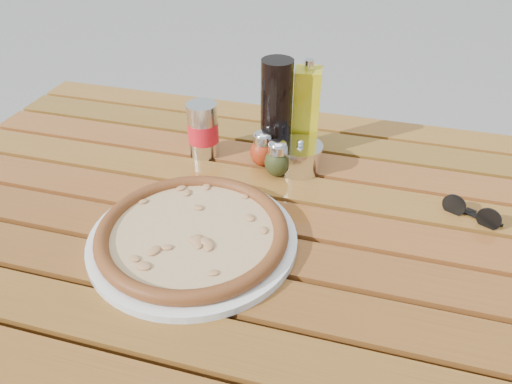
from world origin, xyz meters
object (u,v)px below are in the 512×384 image
(table, at_px, (253,241))
(parmesan_tin, at_px, (299,157))
(plate, at_px, (193,239))
(sunglasses, at_px, (471,212))
(olive_oil_cruet, at_px, (306,111))
(oregano_shaker, at_px, (278,159))
(dark_bottle, at_px, (276,111))
(pepper_shaker, at_px, (263,149))
(pizza, at_px, (192,232))
(soda_can, at_px, (203,130))

(table, height_order, parmesan_tin, parmesan_tin)
(plate, height_order, sunglasses, sunglasses)
(table, bearing_deg, olive_oil_cruet, 79.28)
(oregano_shaker, height_order, dark_bottle, dark_bottle)
(plate, xyz_separation_m, olive_oil_cruet, (0.12, 0.36, 0.09))
(table, xyz_separation_m, pepper_shaker, (-0.03, 0.17, 0.11))
(pizza, bearing_deg, table, 56.98)
(pizza, bearing_deg, oregano_shaker, 70.59)
(plate, relative_size, soda_can, 3.00)
(dark_bottle, bearing_deg, table, -87.70)
(plate, relative_size, parmesan_tin, 3.44)
(soda_can, height_order, parmesan_tin, soda_can)
(dark_bottle, bearing_deg, pepper_shaker, -114.72)
(table, height_order, oregano_shaker, oregano_shaker)
(plate, distance_m, pizza, 0.02)
(pizza, xyz_separation_m, oregano_shaker, (0.09, 0.25, 0.02))
(dark_bottle, relative_size, soda_can, 1.83)
(dark_bottle, bearing_deg, olive_oil_cruet, 38.93)
(soda_can, bearing_deg, dark_bottle, 11.22)
(plate, relative_size, olive_oil_cruet, 1.71)
(soda_can, xyz_separation_m, olive_oil_cruet, (0.21, 0.08, 0.04))
(plate, bearing_deg, parmesan_tin, 65.66)
(olive_oil_cruet, bearing_deg, soda_can, -160.24)
(oregano_shaker, xyz_separation_m, dark_bottle, (-0.02, 0.07, 0.07))
(parmesan_tin, bearing_deg, pizza, -114.34)
(oregano_shaker, bearing_deg, olive_oil_cruet, 73.47)
(olive_oil_cruet, bearing_deg, plate, -108.51)
(table, relative_size, pepper_shaker, 17.07)
(plate, height_order, olive_oil_cruet, olive_oil_cruet)
(plate, distance_m, dark_bottle, 0.34)
(dark_bottle, relative_size, parmesan_tin, 2.10)
(table, relative_size, pizza, 3.29)
(table, distance_m, pizza, 0.17)
(dark_bottle, distance_m, olive_oil_cruet, 0.07)
(oregano_shaker, relative_size, parmesan_tin, 0.78)
(soda_can, bearing_deg, plate, -73.04)
(table, relative_size, dark_bottle, 6.36)
(table, height_order, olive_oil_cruet, olive_oil_cruet)
(pepper_shaker, distance_m, sunglasses, 0.43)
(pizza, height_order, oregano_shaker, oregano_shaker)
(oregano_shaker, height_order, olive_oil_cruet, olive_oil_cruet)
(pepper_shaker, bearing_deg, pizza, -99.81)
(parmesan_tin, height_order, sunglasses, parmesan_tin)
(soda_can, bearing_deg, table, -46.85)
(table, relative_size, soda_can, 11.67)
(pizza, height_order, parmesan_tin, parmesan_tin)
(pizza, relative_size, pepper_shaker, 5.19)
(table, bearing_deg, pepper_shaker, 99.07)
(sunglasses, bearing_deg, oregano_shaker, -162.83)
(oregano_shaker, height_order, parmesan_tin, oregano_shaker)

